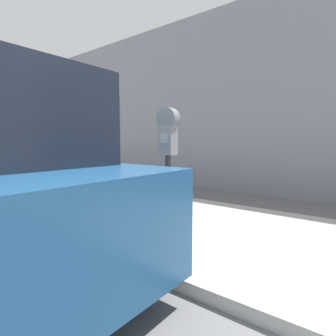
# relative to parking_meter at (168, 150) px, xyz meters

# --- Properties ---
(ground_plane) EXTENTS (60.00, 60.00, 0.00)m
(ground_plane) POSITION_rel_parking_meter_xyz_m (-0.56, -1.15, -1.18)
(ground_plane) COLOR slate
(sidewalk) EXTENTS (24.00, 2.80, 0.12)m
(sidewalk) POSITION_rel_parking_meter_xyz_m (-0.56, 1.05, -1.12)
(sidewalk) COLOR #ADAAA3
(sidewalk) RESTS_ON ground_plane
(building_facade) EXTENTS (24.00, 0.30, 4.60)m
(building_facade) POSITION_rel_parking_meter_xyz_m (-0.56, 4.28, 1.12)
(building_facade) COLOR gray
(building_facade) RESTS_ON ground_plane
(parking_meter) EXTENTS (0.23, 0.13, 1.48)m
(parking_meter) POSITION_rel_parking_meter_xyz_m (0.00, 0.00, 0.00)
(parking_meter) COLOR #2D2D30
(parking_meter) RESTS_ON sidewalk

